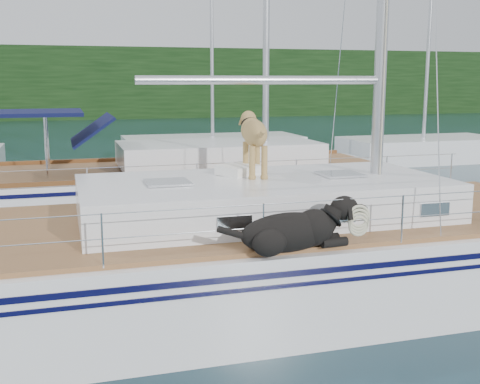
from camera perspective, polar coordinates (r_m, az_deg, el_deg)
name	(u,v)px	position (r m, az deg, el deg)	size (l,w,h in m)	color
ground	(211,304)	(8.90, -2.77, -10.58)	(120.00, 120.00, 0.00)	black
tree_line	(84,83)	(53.11, -14.62, 9.96)	(90.00, 3.00, 6.00)	black
shore_bank	(84,111)	(54.37, -14.55, 7.43)	(92.00, 1.00, 1.20)	#595147
main_sailboat	(217,259)	(8.70, -2.17, -6.34)	(12.00, 3.91, 14.01)	white
neighbor_sailboat	(176,189)	(14.63, -6.12, 0.31)	(11.00, 3.50, 13.30)	white
bg_boat_center	(213,148)	(24.95, -2.61, 4.17)	(7.20, 3.00, 11.65)	white
bg_boat_east	(423,150)	(25.42, 16.94, 3.86)	(6.40, 3.00, 11.65)	white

